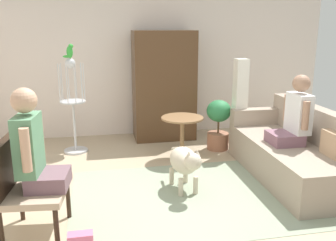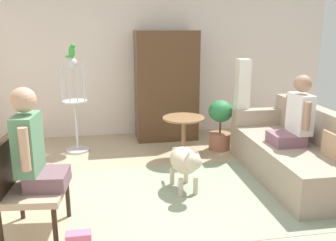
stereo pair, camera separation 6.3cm
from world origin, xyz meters
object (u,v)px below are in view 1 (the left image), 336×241
Objects in this scene: round_end_table at (182,131)px; armchair at (21,180)px; bird_cage_stand at (73,108)px; armoire_cabinet at (164,86)px; dog at (185,161)px; column_lamp at (239,107)px; couch at (293,153)px; person_on_armchair at (34,147)px; parrot at (70,51)px; person_on_couch at (295,116)px; potted_plant at (218,122)px.

armchair is at bearing -138.34° from round_end_table.
armoire_cabinet is (1.47, 0.46, 0.22)m from bird_cage_stand.
column_lamp reaches higher than dog.
couch is at bearing 14.12° from armchair.
armoire_cabinet reaches higher than person_on_armchair.
armoire_cabinet reaches higher than dog.
armchair is at bearing -165.88° from couch.
column_lamp is at bearing -11.11° from bird_cage_stand.
dog is (1.52, 0.64, -0.48)m from person_on_armchair.
bird_cage_stand reaches higher than column_lamp.
person_on_armchair is (0.13, -0.01, 0.30)m from armchair.
armchair is 3.33m from column_lamp.
parrot is at bearing 128.00° from dog.
bird_cage_stand is at bearing 157.54° from round_end_table.
round_end_table is at bearing -170.57° from column_lamp.
person_on_couch is at bearing -29.62° from parrot.
column_lamp is 0.78× the size of armoire_cabinet.
person_on_armchair reaches higher than couch.
armoire_cabinet reaches higher than column_lamp.
armoire_cabinet is at bearing 17.45° from parrot.
parrot reaches higher than column_lamp.
couch reaches higher than potted_plant.
armoire_cabinet is at bearing 136.06° from column_lamp.
parrot reaches higher than person_on_armchair.
person_on_armchair is 1.72m from dog.
parrot reaches higher than armchair.
armchair is (-3.11, -0.78, 0.23)m from couch.
armchair is 1.06× the size of person_on_couch.
couch is 2.29× the size of armchair.
couch is 1.35m from potted_plant.
couch is 1.47× the size of column_lamp.
armchair is 0.50× the size of armoire_cabinet.
bird_cage_stand is 1.55m from armoire_cabinet.
couch is 1.46m from dog.
person_on_couch is (-0.04, -0.03, 0.49)m from couch.
armoire_cabinet is (-0.98, 0.94, 0.20)m from column_lamp.
parrot is (0.00, 0.00, 0.84)m from bird_cage_stand.
dog is (-1.41, -0.13, -0.43)m from person_on_couch.
armoire_cabinet is (-0.71, 0.76, 0.47)m from potted_plant.
dog is 1.62m from potted_plant.
person_on_couch is 1.10× the size of potted_plant.
armchair reaches higher than potted_plant.
column_lamp is (2.44, -0.48, 0.02)m from bird_cage_stand.
round_end_table is at bearing -22.46° from bird_cage_stand.
armchair is at bearing 174.10° from person_on_armchair.
person_on_armchair is at bearing -5.90° from armchair.
bird_cage_stand is at bearing 150.41° from person_on_couch.
armoire_cabinet reaches higher than potted_plant.
bird_cage_stand is at bearing 172.05° from potted_plant.
bird_cage_stand reaches higher than round_end_table.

